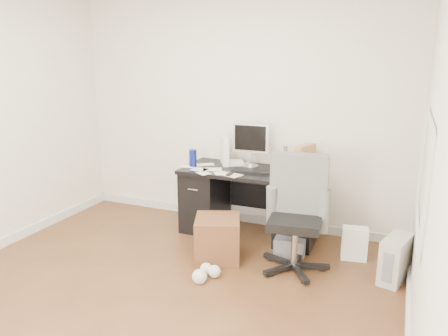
# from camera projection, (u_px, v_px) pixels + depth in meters

# --- Properties ---
(ground) EXTENTS (4.00, 4.00, 0.00)m
(ground) POSITION_uv_depth(u_px,v_px,m) (148.00, 301.00, 3.61)
(ground) COLOR #4B2D18
(ground) RESTS_ON ground
(room_shell) EXTENTS (4.02, 4.02, 2.71)m
(room_shell) POSITION_uv_depth(u_px,v_px,m) (144.00, 99.00, 3.21)
(room_shell) COLOR silver
(room_shell) RESTS_ON ground
(desk) EXTENTS (1.50, 0.70, 0.75)m
(desk) POSITION_uv_depth(u_px,v_px,m) (250.00, 200.00, 4.88)
(desk) COLOR black
(desk) RESTS_ON ground
(loose_papers) EXTENTS (1.10, 0.60, 0.00)m
(loose_papers) POSITION_uv_depth(u_px,v_px,m) (232.00, 169.00, 4.82)
(loose_papers) COLOR silver
(loose_papers) RESTS_ON desk
(lcd_monitor) EXTENTS (0.42, 0.25, 0.51)m
(lcd_monitor) POSITION_uv_depth(u_px,v_px,m) (251.00, 145.00, 4.85)
(lcd_monitor) COLOR #B9B9BE
(lcd_monitor) RESTS_ON desk
(keyboard) EXTENTS (0.45, 0.20, 0.02)m
(keyboard) POSITION_uv_depth(u_px,v_px,m) (253.00, 171.00, 4.70)
(keyboard) COLOR black
(keyboard) RESTS_ON desk
(computer_mouse) EXTENTS (0.08, 0.08, 0.07)m
(computer_mouse) POSITION_uv_depth(u_px,v_px,m) (276.00, 171.00, 4.61)
(computer_mouse) COLOR #B9B9BE
(computer_mouse) RESTS_ON desk
(travel_mug) EXTENTS (0.09, 0.09, 0.19)m
(travel_mug) POSITION_uv_depth(u_px,v_px,m) (193.00, 158.00, 4.93)
(travel_mug) COLOR navy
(travel_mug) RESTS_ON desk
(white_binder) EXTENTS (0.25, 0.30, 0.32)m
(white_binder) POSITION_uv_depth(u_px,v_px,m) (225.00, 151.00, 5.00)
(white_binder) COLOR silver
(white_binder) RESTS_ON desk
(magazine_file) EXTENTS (0.22, 0.29, 0.30)m
(magazine_file) POSITION_uv_depth(u_px,v_px,m) (304.00, 158.00, 4.67)
(magazine_file) COLOR #A4834F
(magazine_file) RESTS_ON desk
(pen_cup) EXTENTS (0.11, 0.11, 0.26)m
(pen_cup) POSITION_uv_depth(u_px,v_px,m) (286.00, 158.00, 4.80)
(pen_cup) COLOR #503216
(pen_cup) RESTS_ON desk
(yellow_book) EXTENTS (0.25, 0.29, 0.04)m
(yellow_book) POSITION_uv_depth(u_px,v_px,m) (291.00, 176.00, 4.48)
(yellow_book) COLOR yellow
(yellow_book) RESTS_ON desk
(paper_remote) EXTENTS (0.27, 0.24, 0.02)m
(paper_remote) POSITION_uv_depth(u_px,v_px,m) (231.00, 174.00, 4.59)
(paper_remote) COLOR silver
(paper_remote) RESTS_ON desk
(office_chair) EXTENTS (0.68, 0.68, 1.09)m
(office_chair) POSITION_uv_depth(u_px,v_px,m) (296.00, 215.00, 4.01)
(office_chair) COLOR #585B58
(office_chair) RESTS_ON ground
(pc_tower) EXTENTS (0.28, 0.44, 0.41)m
(pc_tower) POSITION_uv_depth(u_px,v_px,m) (395.00, 259.00, 3.90)
(pc_tower) COLOR #A8A397
(pc_tower) RESTS_ON ground
(shopping_bag) EXTENTS (0.27, 0.22, 0.34)m
(shopping_bag) POSITION_uv_depth(u_px,v_px,m) (354.00, 244.00, 4.31)
(shopping_bag) COLOR white
(shopping_bag) RESTS_ON ground
(wicker_basket) EXTENTS (0.56, 0.56, 0.43)m
(wicker_basket) POSITION_uv_depth(u_px,v_px,m) (218.00, 238.00, 4.31)
(wicker_basket) COLOR #502C18
(wicker_basket) RESTS_ON ground
(desk_printer) EXTENTS (0.32, 0.27, 0.18)m
(desk_printer) POSITION_uv_depth(u_px,v_px,m) (291.00, 245.00, 4.46)
(desk_printer) COLOR slate
(desk_printer) RESTS_ON ground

